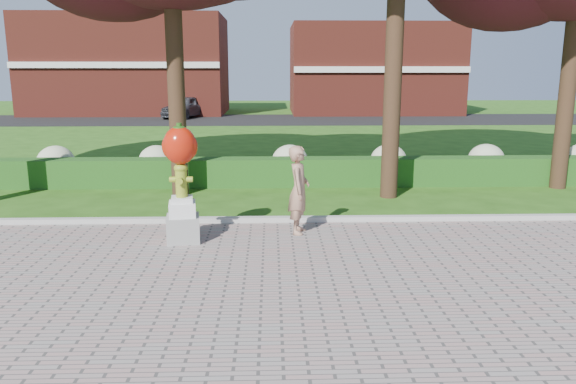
# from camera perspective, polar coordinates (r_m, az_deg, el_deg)

# --- Properties ---
(ground) EXTENTS (100.00, 100.00, 0.00)m
(ground) POSITION_cam_1_polar(r_m,az_deg,el_deg) (9.35, -4.33, -8.22)
(ground) COLOR #264E13
(ground) RESTS_ON ground
(curb) EXTENTS (40.00, 0.18, 0.15)m
(curb) POSITION_cam_1_polar(r_m,az_deg,el_deg) (12.18, -3.72, -2.90)
(curb) COLOR #ADADA5
(curb) RESTS_ON ground
(lawn_hedge) EXTENTS (24.00, 0.70, 0.80)m
(lawn_hedge) POSITION_cam_1_polar(r_m,az_deg,el_deg) (16.01, -3.26, 2.03)
(lawn_hedge) COLOR #1D4413
(lawn_hedge) RESTS_ON ground
(hydrangea_row) EXTENTS (20.10, 1.10, 0.99)m
(hydrangea_row) POSITION_cam_1_polar(r_m,az_deg,el_deg) (16.97, -1.25, 3.15)
(hydrangea_row) COLOR #AEBA8E
(hydrangea_row) RESTS_ON ground
(street) EXTENTS (50.00, 8.00, 0.02)m
(street) POSITION_cam_1_polar(r_m,az_deg,el_deg) (36.89, -2.41, 7.36)
(street) COLOR black
(street) RESTS_ON ground
(building_left) EXTENTS (14.00, 8.00, 7.00)m
(building_left) POSITION_cam_1_polar(r_m,az_deg,el_deg) (44.00, -15.81, 12.29)
(building_left) COLOR maroon
(building_left) RESTS_ON ground
(building_right) EXTENTS (12.00, 8.00, 6.40)m
(building_right) POSITION_cam_1_polar(r_m,az_deg,el_deg) (43.40, 8.51, 12.22)
(building_right) COLOR maroon
(building_right) RESTS_ON ground
(hydrant_sculpture) EXTENTS (0.69, 0.69, 2.27)m
(hydrant_sculpture) POSITION_cam_1_polar(r_m,az_deg,el_deg) (10.76, -10.80, 1.23)
(hydrant_sculpture) COLOR gray
(hydrant_sculpture) RESTS_ON walkway
(woman) EXTENTS (0.51, 0.70, 1.77)m
(woman) POSITION_cam_1_polar(r_m,az_deg,el_deg) (11.18, 1.11, 0.22)
(woman) COLOR #A5775E
(woman) RESTS_ON walkway
(parked_car) EXTENTS (3.00, 4.63, 1.47)m
(parked_car) POSITION_cam_1_polar(r_m,az_deg,el_deg) (38.84, -10.43, 8.53)
(parked_car) COLOR #3B3C42
(parked_car) RESTS_ON street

